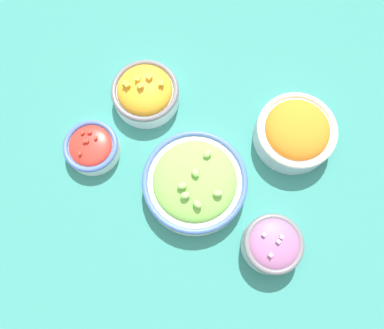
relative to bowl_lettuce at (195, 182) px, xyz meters
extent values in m
plane|color=#337F75|center=(0.02, -0.03, -0.03)|extent=(3.00, 3.00, 0.00)
cylinder|color=silver|center=(0.00, 0.00, -0.01)|extent=(0.22, 0.22, 0.04)
torus|color=#4766B7|center=(0.00, 0.00, 0.01)|extent=(0.22, 0.22, 0.01)
ellipsoid|color=#7ABC4C|center=(0.00, 0.00, 0.01)|extent=(0.17, 0.17, 0.05)
ellipsoid|color=#99D166|center=(0.02, 0.02, 0.04)|extent=(0.02, 0.02, 0.01)
ellipsoid|color=#99D166|center=(-0.02, 0.05, 0.04)|extent=(0.02, 0.02, 0.01)
ellipsoid|color=#99D166|center=(0.00, -0.01, 0.04)|extent=(0.02, 0.02, 0.01)
ellipsoid|color=#99D166|center=(-0.01, -0.06, 0.04)|extent=(0.02, 0.02, 0.01)
ellipsoid|color=#99D166|center=(-0.05, 0.01, 0.04)|extent=(0.02, 0.02, 0.01)
ellipsoid|color=#99D166|center=(0.01, 0.04, 0.04)|extent=(0.02, 0.02, 0.01)
cylinder|color=#B2C1CC|center=(-0.19, 0.07, -0.01)|extent=(0.12, 0.12, 0.05)
torus|color=slate|center=(-0.19, 0.07, 0.02)|extent=(0.12, 0.12, 0.01)
ellipsoid|color=#9E5B8E|center=(-0.19, 0.07, 0.02)|extent=(0.10, 0.10, 0.03)
cube|color=#C699C1|center=(-0.16, 0.06, 0.04)|extent=(0.01, 0.01, 0.01)
cube|color=#C699C1|center=(-0.18, 0.09, 0.04)|extent=(0.01, 0.01, 0.01)
cube|color=#C699C1|center=(-0.19, 0.05, 0.04)|extent=(0.01, 0.01, 0.01)
cube|color=#C699C1|center=(-0.19, 0.06, 0.04)|extent=(0.01, 0.01, 0.01)
cylinder|color=silver|center=(0.17, -0.15, -0.01)|extent=(0.15, 0.15, 0.04)
torus|color=slate|center=(0.17, -0.15, 0.01)|extent=(0.15, 0.15, 0.01)
ellipsoid|color=orange|center=(0.17, -0.15, 0.01)|extent=(0.12, 0.12, 0.06)
cube|color=#F4A828|center=(0.20, -0.14, 0.04)|extent=(0.01, 0.01, 0.01)
cube|color=#F4A828|center=(0.13, -0.17, 0.04)|extent=(0.01, 0.01, 0.01)
cube|color=#F4A828|center=(0.21, -0.14, 0.04)|extent=(0.01, 0.01, 0.01)
cube|color=#F4A828|center=(0.17, -0.15, 0.04)|extent=(0.01, 0.01, 0.01)
cube|color=#F4A828|center=(0.18, -0.16, 0.04)|extent=(0.01, 0.01, 0.01)
cube|color=#F4A828|center=(0.16, -0.17, 0.04)|extent=(0.01, 0.01, 0.01)
cylinder|color=#B2C1CC|center=(-0.17, -0.17, -0.01)|extent=(0.17, 0.17, 0.05)
torus|color=silver|center=(-0.17, -0.17, 0.02)|extent=(0.17, 0.17, 0.01)
ellipsoid|color=orange|center=(-0.17, -0.17, 0.02)|extent=(0.14, 0.14, 0.05)
cylinder|color=white|center=(0.23, 0.00, -0.02)|extent=(0.12, 0.12, 0.03)
torus|color=#4766B7|center=(0.23, 0.00, 0.00)|extent=(0.12, 0.12, 0.01)
ellipsoid|color=red|center=(0.23, 0.00, 0.00)|extent=(0.09, 0.09, 0.02)
ellipsoid|color=red|center=(0.23, -0.02, 0.02)|extent=(0.01, 0.01, 0.01)
ellipsoid|color=red|center=(0.24, 0.03, 0.01)|extent=(0.01, 0.01, 0.01)
ellipsoid|color=red|center=(0.24, 0.00, 0.02)|extent=(0.01, 0.01, 0.01)
ellipsoid|color=red|center=(0.24, 0.00, 0.02)|extent=(0.01, 0.01, 0.01)
ellipsoid|color=red|center=(0.26, -0.02, 0.01)|extent=(0.01, 0.01, 0.01)
ellipsoid|color=red|center=(0.24, -0.02, 0.01)|extent=(0.01, 0.01, 0.01)
camera|label=1|loc=(-0.05, 0.16, 0.75)|focal=35.00mm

